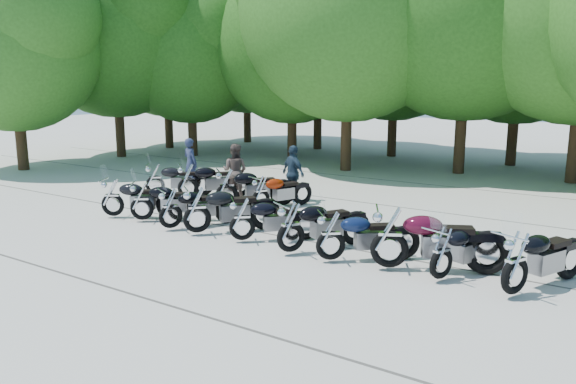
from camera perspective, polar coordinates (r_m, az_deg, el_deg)
The scene contains 29 objects.
ground at distance 12.16m, azimuth -3.92°, elevation -6.25°, with size 90.00×90.00×0.00m, color #A5A095.
tree_0 at distance 31.63m, azimuth -12.34°, elevation 14.30°, with size 7.50×7.50×9.21m.
tree_1 at distance 28.01m, azimuth -9.94°, elevation 14.01°, with size 6.97×6.97×8.55m.
tree_2 at distance 26.33m, azimuth 0.42°, elevation 14.89°, with size 7.31×7.31×8.97m.
tree_3 at distance 23.19m, azimuth 6.19°, elevation 17.82°, with size 8.70×8.70×10.67m.
tree_4 at distance 23.41m, azimuth 17.86°, elevation 18.08°, with size 9.13×9.13×11.20m.
tree_9 at distance 33.84m, azimuth -4.27°, elevation 14.42°, with size 7.59×7.59×9.32m.
tree_10 at distance 30.41m, azimuth 3.12°, elevation 15.05°, with size 7.78×7.78×9.55m.
tree_11 at distance 27.88m, azimuth 10.86°, elevation 14.88°, with size 7.56×7.56×9.28m.
tree_12 at distance 26.28m, azimuth 22.57°, elevation 14.97°, with size 7.88×7.88×9.67m.
tree_16 at distance 25.60m, azimuth -26.21°, elevation 13.31°, with size 6.97×6.97×8.55m.
tree_17 at distance 28.45m, azimuth -17.25°, elevation 15.61°, with size 8.31×8.31×10.20m.
motorcycle_0 at distance 15.76m, azimuth -17.42°, elevation -0.39°, with size 0.66×2.16×1.22m, color black, non-canonical shape.
motorcycle_1 at distance 15.11m, azimuth -14.65°, elevation -0.76°, with size 0.65×2.12×1.20m, color black, non-canonical shape.
motorcycle_2 at distance 14.12m, azimuth -11.86°, elevation -1.50°, with size 0.64×2.10×1.19m, color black, non-canonical shape.
motorcycle_3 at distance 13.54m, azimuth -9.24°, elevation -1.64°, with size 0.71×2.34×1.32m, color black, non-canonical shape.
motorcycle_4 at distance 12.82m, azimuth -4.69°, elevation -2.62°, with size 0.63×2.07×1.17m, color black, non-canonical shape.
motorcycle_5 at distance 11.87m, azimuth 0.29°, elevation -3.42°, with size 0.69×2.28×1.29m, color black, non-canonical shape.
motorcycle_6 at distance 11.41m, azimuth 4.37°, elevation -4.29°, with size 0.65×2.13×1.20m, color #0C1636, non-canonical shape.
motorcycle_7 at distance 11.03m, azimuth 10.31°, elevation -4.35°, with size 0.78×2.56×1.45m, color #3F081A, non-canonical shape.
motorcycle_8 at distance 10.71m, azimuth 15.35°, elevation -5.85°, with size 0.62×2.05×1.16m, color black, non-canonical shape.
motorcycle_9 at distance 10.32m, azimuth 22.12°, elevation -6.51°, with size 0.70×2.31×1.31m, color black, non-canonical shape.
motorcycle_10 at distance 18.39m, azimuth -13.37°, elevation 1.39°, with size 0.64×2.10×1.19m, color black, non-canonical shape.
motorcycle_11 at distance 17.60m, azimuth -10.13°, elevation 1.23°, with size 0.69×2.26×1.28m, color black, non-canonical shape.
motorcycle_12 at distance 16.28m, azimuth -6.25°, elevation 0.59°, with size 0.71×2.32×1.31m, color black, non-canonical shape.
motorcycle_13 at distance 15.83m, azimuth -2.80°, elevation 0.04°, with size 0.62×2.03×1.14m, color maroon, non-canonical shape.
rider_0 at distance 19.53m, azimuth -9.87°, elevation 2.89°, with size 0.63×0.41×1.72m, color #222948.
rider_1 at distance 17.71m, azimuth -5.41°, elevation 2.15°, with size 0.83×0.65×1.72m, color brown.
rider_2 at distance 17.09m, azimuth 0.55°, elevation 1.88°, with size 1.01×0.42×1.73m, color #213445.
Camera 1 is at (7.06, -9.20, 3.66)m, focal length 35.00 mm.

